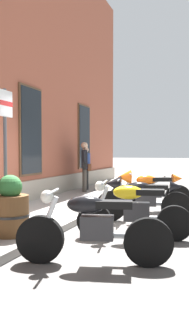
# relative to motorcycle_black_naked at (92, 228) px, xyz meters

# --- Properties ---
(ground_plane) EXTENTS (140.00, 140.00, 0.00)m
(ground_plane) POSITION_rel_motorcycle_black_naked_xyz_m (2.19, 1.13, -0.49)
(ground_plane) COLOR #565451
(sidewalk) EXTENTS (26.84, 2.29, 0.14)m
(sidewalk) POSITION_rel_motorcycle_black_naked_xyz_m (2.19, 2.27, -0.43)
(sidewalk) COLOR gray
(sidewalk) RESTS_ON ground_plane
(motorcycle_black_naked) EXTENTS (0.73, 2.10, 1.01)m
(motorcycle_black_naked) POSITION_rel_motorcycle_black_naked_xyz_m (0.00, 0.00, 0.00)
(motorcycle_black_naked) COLOR black
(motorcycle_black_naked) RESTS_ON ground_plane
(motorcycle_yellow_naked) EXTENTS (0.67, 1.98, 1.01)m
(motorcycle_yellow_naked) POSITION_rel_motorcycle_black_naked_xyz_m (1.48, -0.21, -0.00)
(motorcycle_yellow_naked) COLOR black
(motorcycle_yellow_naked) RESTS_ON ground_plane
(motorcycle_black_sport) EXTENTS (0.67, 2.06, 1.00)m
(motorcycle_black_sport) POSITION_rel_motorcycle_black_naked_xyz_m (2.99, -0.03, 0.05)
(motorcycle_black_sport) COLOR black
(motorcycle_black_sport) RESTS_ON ground_plane
(motorcycle_orange_sport) EXTENTS (0.94, 2.00, 1.05)m
(motorcycle_orange_sport) POSITION_rel_motorcycle_black_naked_xyz_m (4.34, 0.07, 0.08)
(motorcycle_orange_sport) COLOR black
(motorcycle_orange_sport) RESTS_ON ground_plane
(pedestrian_dark_jacket) EXTENTS (0.63, 0.36, 1.70)m
(pedestrian_dark_jacket) POSITION_rel_motorcycle_black_naked_xyz_m (6.68, 2.69, 0.60)
(pedestrian_dark_jacket) COLOR #38332D
(pedestrian_dark_jacket) RESTS_ON sidewalk
(pedestrian_blue_top) EXTENTS (0.53, 0.51, 1.56)m
(pedestrian_blue_top) POSITION_rel_motorcycle_black_naked_xyz_m (7.32, 2.88, 0.51)
(pedestrian_blue_top) COLOR black
(pedestrian_blue_top) RESTS_ON sidewalk
(parking_sign) EXTENTS (0.36, 0.07, 2.45)m
(parking_sign) POSITION_rel_motorcycle_black_naked_xyz_m (0.69, 1.81, 1.22)
(parking_sign) COLOR #4C4C51
(parking_sign) RESTS_ON sidewalk
(barrel_planter) EXTENTS (0.64, 0.64, 1.01)m
(barrel_planter) POSITION_rel_motorcycle_black_naked_xyz_m (0.56, 1.64, 0.07)
(barrel_planter) COLOR brown
(barrel_planter) RESTS_ON sidewalk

